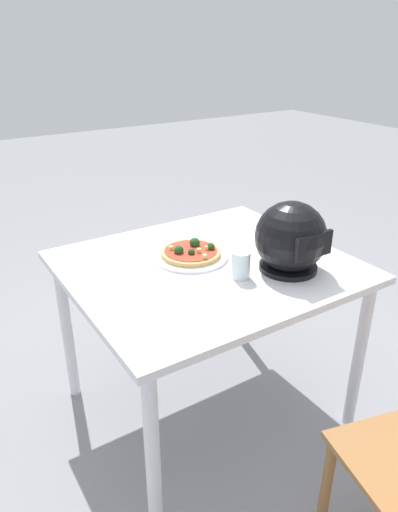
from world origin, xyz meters
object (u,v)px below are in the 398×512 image
(pizza, at_px, (191,252))
(drinking_glass, at_px, (241,265))
(dining_table, at_px, (207,282))
(motorcycle_helmet, at_px, (291,238))

(pizza, bearing_deg, drinking_glass, 103.98)
(drinking_glass, bearing_deg, pizza, -76.02)
(pizza, xyz_separation_m, drinking_glass, (-0.06, 0.25, 0.03))
(dining_table, distance_m, drinking_glass, 0.22)
(pizza, bearing_deg, motorcycle_helmet, 131.59)
(pizza, relative_size, motorcycle_helmet, 0.89)
(drinking_glass, bearing_deg, motorcycle_helmet, 167.59)
(pizza, distance_m, motorcycle_helmet, 0.41)
(dining_table, bearing_deg, pizza, -74.04)
(dining_table, bearing_deg, motorcycle_helmet, 138.43)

